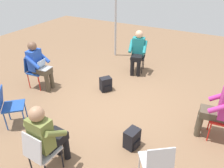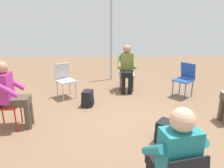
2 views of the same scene
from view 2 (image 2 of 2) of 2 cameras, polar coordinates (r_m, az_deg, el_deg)
ground_plane at (r=4.23m, az=3.61°, el=-10.32°), size 14.00×14.00×0.00m
chair_southeast at (r=5.72m, az=18.53°, el=1.63°), size 0.58×0.59×0.85m
chair_northeast at (r=5.51m, az=-12.33°, el=1.55°), size 0.58×0.57×0.85m
chair_east at (r=6.00m, az=3.85°, el=3.26°), size 0.46×0.42×0.85m
chair_north at (r=4.36m, az=-26.73°, el=-4.31°), size 0.44×0.47×0.85m
person_in_teal at (r=2.26m, az=15.59°, el=-17.86°), size 0.58×0.57×1.24m
person_in_olive at (r=5.79m, az=3.91°, el=4.74°), size 0.54×0.51×1.24m
person_in_magenta at (r=4.23m, az=-24.99°, el=-1.80°), size 0.53×0.54×1.24m
backpack_near_laptop_user at (r=4.98m, az=-6.38°, el=-4.00°), size 0.32×0.29×0.36m
backpack_by_empty_chair at (r=3.73m, az=13.42°, el=-12.19°), size 0.34×0.33×0.36m
tent_pole_far at (r=6.80m, az=-0.20°, el=11.41°), size 0.07×0.07×2.49m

